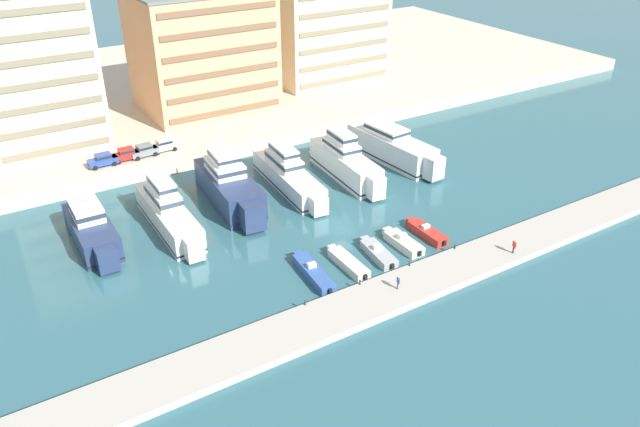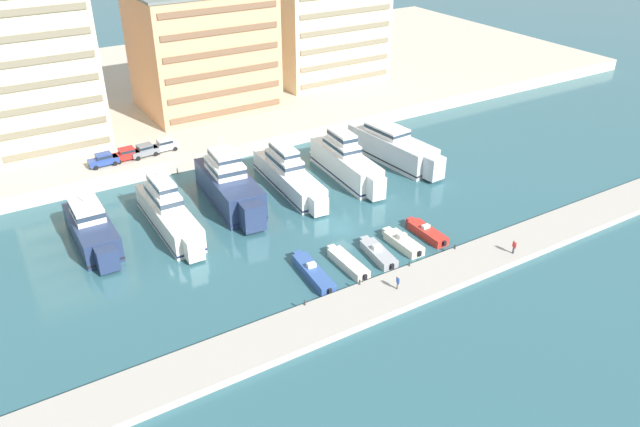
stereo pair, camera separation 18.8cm
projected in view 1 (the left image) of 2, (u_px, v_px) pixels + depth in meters
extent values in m
plane|color=#2D5B66|center=(341.00, 230.00, 77.58)|extent=(400.00, 400.00, 0.00)
cube|color=#BCB29E|center=(169.00, 90.00, 122.46)|extent=(180.00, 70.00, 2.27)
cube|color=#A8A399|center=(415.00, 284.00, 66.74)|extent=(120.00, 5.70, 0.83)
cube|color=navy|center=(92.00, 232.00, 74.10)|extent=(4.34, 12.15, 3.13)
cube|color=navy|center=(107.00, 259.00, 68.84)|extent=(2.32, 2.11, 2.66)
cube|color=black|center=(94.00, 239.00, 74.60)|extent=(4.38, 12.27, 0.24)
cube|color=white|center=(87.00, 211.00, 73.61)|extent=(3.32, 5.13, 1.68)
cube|color=#233342|center=(86.00, 209.00, 73.52)|extent=(3.36, 5.18, 0.60)
cylinder|color=silver|center=(82.00, 195.00, 73.33)|extent=(0.16, 0.16, 1.80)
cube|color=navy|center=(81.00, 214.00, 79.31)|extent=(3.55, 0.95, 0.20)
cube|color=silver|center=(169.00, 217.00, 77.19)|extent=(3.89, 15.70, 3.09)
cube|color=silver|center=(194.00, 249.00, 70.68)|extent=(2.03, 1.86, 2.62)
cube|color=#192347|center=(170.00, 224.00, 77.68)|extent=(3.93, 15.86, 0.24)
cube|color=white|center=(163.00, 196.00, 76.89)|extent=(2.95, 6.61, 1.75)
cube|color=#233342|center=(163.00, 195.00, 76.80)|extent=(2.98, 6.68, 0.63)
cube|color=white|center=(162.00, 185.00, 76.11)|extent=(2.30, 5.16, 1.42)
cube|color=#233342|center=(162.00, 184.00, 76.04)|extent=(2.33, 5.21, 0.51)
cylinder|color=silver|center=(157.00, 170.00, 76.07)|extent=(0.16, 0.16, 1.80)
cube|color=silver|center=(149.00, 196.00, 83.72)|extent=(3.11, 0.95, 0.20)
cube|color=navy|center=(229.00, 189.00, 82.70)|extent=(6.13, 14.59, 4.10)
cube|color=navy|center=(252.00, 216.00, 76.25)|extent=(2.94, 2.71, 3.48)
cube|color=#192347|center=(230.00, 198.00, 83.35)|extent=(6.19, 14.74, 0.24)
cube|color=white|center=(225.00, 167.00, 82.13)|extent=(4.36, 6.27, 1.61)
cube|color=#233342|center=(225.00, 166.00, 82.05)|extent=(4.42, 6.34, 0.58)
cube|color=white|center=(224.00, 157.00, 81.42)|extent=(3.40, 4.89, 1.32)
cube|color=#233342|center=(224.00, 156.00, 81.35)|extent=(3.45, 4.94, 0.48)
cylinder|color=silver|center=(221.00, 143.00, 81.35)|extent=(0.16, 0.16, 1.80)
cube|color=navy|center=(212.00, 174.00, 89.02)|extent=(4.30, 1.24, 0.20)
cube|color=white|center=(288.00, 178.00, 87.16)|extent=(5.00, 16.73, 2.82)
cube|color=white|center=(318.00, 205.00, 80.09)|extent=(2.23, 2.05, 2.40)
cube|color=#192347|center=(288.00, 184.00, 87.61)|extent=(5.05, 16.90, 0.24)
cube|color=white|center=(284.00, 160.00, 87.05)|extent=(3.47, 7.13, 1.57)
cube|color=#233342|center=(284.00, 159.00, 86.97)|extent=(3.51, 7.20, 0.56)
cube|color=white|center=(284.00, 151.00, 86.35)|extent=(2.71, 5.56, 1.31)
cube|color=#233342|center=(284.00, 150.00, 86.28)|extent=(2.74, 5.62, 0.47)
cylinder|color=silver|center=(280.00, 138.00, 86.39)|extent=(0.16, 0.16, 1.80)
cube|color=white|center=(264.00, 159.00, 94.20)|extent=(3.30, 1.13, 0.20)
cube|color=white|center=(345.00, 165.00, 89.88)|extent=(4.81, 15.02, 3.72)
cube|color=white|center=(376.00, 187.00, 83.46)|extent=(2.22, 2.04, 3.16)
cube|color=#192347|center=(345.00, 173.00, 90.47)|extent=(4.86, 15.17, 0.24)
cube|color=white|center=(342.00, 146.00, 89.48)|extent=(3.39, 6.40, 1.40)
cube|color=#233342|center=(342.00, 145.00, 89.42)|extent=(3.43, 6.47, 0.50)
cube|color=white|center=(342.00, 136.00, 88.78)|extent=(2.64, 4.99, 1.49)
cube|color=#233342|center=(342.00, 136.00, 88.71)|extent=(2.68, 5.04, 0.54)
cylinder|color=silver|center=(339.00, 124.00, 88.70)|extent=(0.16, 0.16, 1.80)
cube|color=white|center=(320.00, 151.00, 96.34)|extent=(3.29, 1.12, 0.20)
cube|color=silver|center=(391.00, 148.00, 95.07)|extent=(5.79, 16.17, 3.88)
cube|color=silver|center=(433.00, 167.00, 88.75)|extent=(2.66, 2.45, 3.29)
cube|color=black|center=(391.00, 156.00, 95.68)|extent=(5.85, 16.33, 0.24)
cube|color=white|center=(387.00, 130.00, 94.64)|extent=(4.05, 6.92, 1.30)
cube|color=#233342|center=(387.00, 129.00, 94.58)|extent=(4.10, 6.99, 0.47)
cylinder|color=silver|center=(383.00, 118.00, 94.58)|extent=(0.16, 0.16, 1.80)
cube|color=silver|center=(356.00, 137.00, 101.37)|extent=(3.89, 1.21, 0.20)
cube|color=#33569E|center=(314.00, 274.00, 68.27)|extent=(2.42, 7.56, 1.07)
cube|color=#33569E|center=(298.00, 255.00, 71.45)|extent=(1.04, 0.88, 0.91)
cube|color=silver|center=(312.00, 265.00, 68.33)|extent=(1.02, 0.68, 0.49)
cube|color=#283847|center=(310.00, 263.00, 68.51)|extent=(0.89, 0.16, 0.29)
cube|color=black|center=(330.00, 291.00, 65.16)|extent=(0.38, 0.31, 0.60)
cube|color=beige|center=(349.00, 264.00, 70.02)|extent=(1.77, 6.28, 1.02)
cube|color=beige|center=(332.00, 249.00, 72.62)|extent=(0.95, 0.78, 0.87)
cube|color=black|center=(366.00, 277.00, 67.48)|extent=(0.36, 0.28, 0.60)
cube|color=#9EA3A8|center=(379.00, 254.00, 71.80)|extent=(2.54, 5.93, 0.98)
cube|color=#9EA3A8|center=(365.00, 240.00, 74.37)|extent=(1.13, 0.96, 0.83)
cube|color=silver|center=(377.00, 247.00, 71.79)|extent=(1.10, 0.72, 0.47)
cube|color=#283847|center=(376.00, 245.00, 71.98)|extent=(0.94, 0.19, 0.28)
cube|color=black|center=(392.00, 266.00, 69.32)|extent=(0.39, 0.32, 0.60)
cube|color=beige|center=(404.00, 243.00, 73.78)|extent=(1.97, 5.47, 1.04)
cube|color=beige|center=(388.00, 232.00, 76.09)|extent=(1.08, 0.88, 0.89)
cube|color=silver|center=(402.00, 236.00, 73.69)|extent=(1.08, 0.60, 0.57)
cube|color=#283847|center=(401.00, 234.00, 73.86)|extent=(0.98, 0.08, 0.34)
cube|color=black|center=(420.00, 253.00, 71.55)|extent=(0.36, 0.28, 0.60)
cube|color=red|center=(428.00, 233.00, 75.91)|extent=(1.81, 5.80, 1.01)
cube|color=red|center=(411.00, 221.00, 78.33)|extent=(0.98, 0.80, 0.86)
cube|color=silver|center=(426.00, 226.00, 75.89)|extent=(0.98, 0.61, 0.40)
cube|color=#283847|center=(424.00, 225.00, 76.07)|extent=(0.89, 0.09, 0.24)
cube|color=black|center=(445.00, 243.00, 73.54)|extent=(0.36, 0.28, 0.60)
cube|color=#28428E|center=(103.00, 161.00, 88.28)|extent=(4.14, 1.80, 0.80)
cube|color=#28428E|center=(103.00, 156.00, 87.99)|extent=(2.14, 1.61, 0.68)
cube|color=#1E2833|center=(103.00, 156.00, 87.99)|extent=(2.09, 1.62, 0.37)
cylinder|color=black|center=(96.00, 168.00, 87.21)|extent=(0.65, 0.24, 0.64)
cylinder|color=black|center=(92.00, 164.00, 88.45)|extent=(0.65, 0.24, 0.64)
cylinder|color=black|center=(115.00, 164.00, 88.50)|extent=(0.65, 0.24, 0.64)
cylinder|color=black|center=(111.00, 160.00, 89.74)|extent=(0.65, 0.24, 0.64)
cube|color=red|center=(126.00, 156.00, 90.00)|extent=(4.13, 1.78, 0.80)
cube|color=red|center=(126.00, 151.00, 89.71)|extent=(2.13, 1.60, 0.68)
cube|color=#1E2833|center=(126.00, 151.00, 89.71)|extent=(2.09, 1.62, 0.37)
cylinder|color=black|center=(119.00, 162.00, 88.93)|extent=(0.64, 0.23, 0.64)
cylinder|color=black|center=(115.00, 158.00, 90.18)|extent=(0.64, 0.23, 0.64)
cylinder|color=black|center=(137.00, 158.00, 90.21)|extent=(0.64, 0.23, 0.64)
cylinder|color=black|center=(133.00, 154.00, 91.46)|extent=(0.64, 0.23, 0.64)
cube|color=slate|center=(144.00, 152.00, 91.14)|extent=(4.23, 2.05, 0.80)
cube|color=slate|center=(144.00, 147.00, 90.86)|extent=(2.23, 1.74, 0.68)
cube|color=#1E2833|center=(144.00, 147.00, 90.86)|extent=(2.19, 1.75, 0.37)
cylinder|color=black|center=(138.00, 159.00, 90.04)|extent=(0.66, 0.27, 0.64)
cylinder|color=black|center=(133.00, 155.00, 91.23)|extent=(0.66, 0.27, 0.64)
cylinder|color=black|center=(155.00, 154.00, 91.45)|extent=(0.66, 0.27, 0.64)
cylinder|color=black|center=(151.00, 150.00, 92.64)|extent=(0.66, 0.27, 0.64)
cube|color=#B7BCC1|center=(164.00, 147.00, 92.90)|extent=(4.16, 1.86, 0.80)
cube|color=#B7BCC1|center=(164.00, 142.00, 92.61)|extent=(2.16, 1.64, 0.68)
cube|color=#1E2833|center=(164.00, 142.00, 92.61)|extent=(2.12, 1.65, 0.37)
cylinder|color=black|center=(158.00, 153.00, 91.82)|extent=(0.65, 0.24, 0.64)
cylinder|color=black|center=(153.00, 149.00, 93.05)|extent=(0.65, 0.24, 0.64)
cylinder|color=black|center=(175.00, 149.00, 93.14)|extent=(0.65, 0.24, 0.64)
cylinder|color=black|center=(170.00, 145.00, 94.37)|extent=(0.65, 0.24, 0.64)
cube|color=beige|center=(32.00, 70.00, 90.93)|extent=(16.09, 15.77, 22.53)
cube|color=#7E7359|center=(58.00, 149.00, 89.71)|extent=(14.81, 0.24, 0.90)
cube|color=#7E7359|center=(53.00, 128.00, 88.14)|extent=(14.81, 0.24, 0.90)
cube|color=#7E7359|center=(48.00, 107.00, 86.57)|extent=(14.81, 0.24, 0.90)
cube|color=#7E7359|center=(43.00, 84.00, 85.00)|extent=(14.81, 0.24, 0.90)
cube|color=#7E7359|center=(38.00, 61.00, 83.43)|extent=(14.81, 0.24, 0.90)
cube|color=#7E7359|center=(33.00, 37.00, 81.86)|extent=(14.81, 0.24, 0.90)
cube|color=#7E7359|center=(27.00, 11.00, 80.29)|extent=(14.81, 0.24, 0.90)
cube|color=tan|center=(202.00, 51.00, 105.90)|extent=(21.43, 17.06, 19.65)
cube|color=brown|center=(227.00, 111.00, 103.50)|extent=(19.71, 0.24, 0.90)
cube|color=brown|center=(225.00, 92.00, 101.90)|extent=(19.71, 0.24, 0.90)
cube|color=brown|center=(224.00, 73.00, 100.30)|extent=(19.71, 0.24, 0.90)
cube|color=brown|center=(222.00, 52.00, 98.70)|extent=(19.71, 0.24, 0.90)
cube|color=brown|center=(220.00, 31.00, 97.10)|extent=(19.71, 0.24, 0.90)
cube|color=brown|center=(219.00, 10.00, 95.50)|extent=(19.71, 0.24, 0.90)
cube|color=beige|center=(325.00, 30.00, 120.76)|extent=(21.37, 13.72, 18.81)
cube|color=#7E7359|center=(344.00, 79.00, 119.42)|extent=(19.66, 0.24, 0.90)
cube|color=#7E7359|center=(345.00, 63.00, 117.89)|extent=(19.66, 0.24, 0.90)
cube|color=#7E7359|center=(345.00, 46.00, 116.36)|extent=(19.66, 0.24, 0.90)
cube|color=#7E7359|center=(345.00, 29.00, 114.83)|extent=(19.66, 0.24, 0.90)
cube|color=#7E7359|center=(346.00, 12.00, 113.30)|extent=(19.66, 0.24, 0.90)
cylinder|color=#4C515B|center=(513.00, 249.00, 71.24)|extent=(0.14, 0.14, 0.84)
cylinder|color=#4C515B|center=(514.00, 250.00, 71.09)|extent=(0.14, 0.14, 0.84)
cube|color=red|center=(514.00, 244.00, 70.80)|extent=(0.37, 0.51, 0.64)
cylinder|color=red|center=(513.00, 243.00, 71.07)|extent=(0.10, 0.10, 0.64)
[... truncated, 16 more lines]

